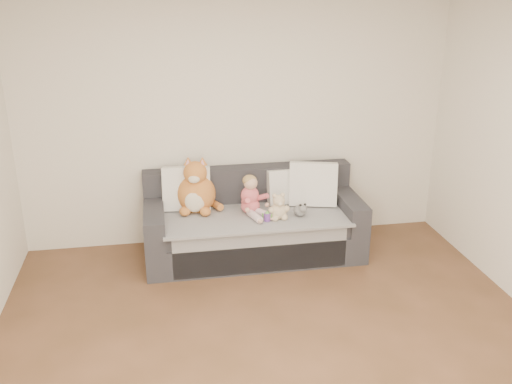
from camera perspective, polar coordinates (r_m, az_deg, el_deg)
room_shell at (r=4.04m, az=2.29°, el=0.08°), size 5.00×5.00×5.00m
sofa at (r=5.92m, az=-0.32°, el=-3.35°), size 2.20×0.94×0.85m
cushion_left at (r=5.87m, az=-6.96°, el=0.36°), size 0.50×0.26×0.46m
cushion_right_back at (r=6.01m, az=3.05°, el=0.56°), size 0.41×0.21×0.38m
cushion_right_front at (r=5.97m, az=5.74°, el=0.80°), size 0.54×0.34×0.47m
toddler at (r=5.72m, az=-0.42°, el=-0.60°), size 0.31×0.41×0.41m
plush_cat at (r=5.81m, az=-5.98°, el=0.13°), size 0.46×0.41×0.60m
teddy_bear at (r=5.63m, az=2.28°, el=-1.66°), size 0.22×0.16×0.27m
plush_cow at (r=5.72m, az=4.47°, el=-1.82°), size 0.12×0.19×0.15m
sippy_cup at (r=5.59m, az=1.12°, el=-2.38°), size 0.10×0.08×0.11m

